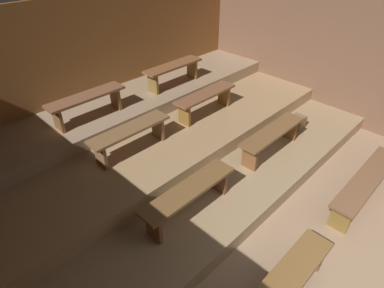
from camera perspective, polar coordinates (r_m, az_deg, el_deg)
The scene contains 14 objects.
ground at distance 5.14m, azimuth 3.17°, elevation -6.08°, with size 7.13×5.98×0.08m, color tan.
wall_back at distance 6.30m, azimuth -15.03°, elevation 14.02°, with size 7.13×0.06×2.41m, color brown.
wall_right at distance 6.98m, azimuth 21.96°, elevation 14.73°, with size 0.06×5.98×2.41m, color brown.
platform_lower at distance 5.43m, azimuth -2.40°, elevation -1.36°, with size 6.33×3.75×0.24m, color tan.
platform_middle at distance 5.65m, azimuth -6.39°, elevation 2.94°, with size 6.33×2.63×0.24m, color tan.
platform_upper at distance 6.03m, azimuth -10.78°, elevation 7.23°, with size 6.33×1.25×0.24m, color #A08466.
bench_floor_right at distance 5.13m, azimuth 28.76°, elevation -5.88°, with size 1.80×0.31×0.41m.
bench_lower_left at distance 3.99m, azimuth -0.52°, elevation -8.92°, with size 1.40×0.31×0.41m.
bench_lower_right at distance 5.19m, azimuth 14.17°, elevation 1.51°, with size 1.40×0.31×0.41m.
bench_middle_left at distance 4.74m, azimuth -10.99°, elevation 1.85°, with size 1.28×0.31×0.41m.
bench_middle_right at distance 5.66m, azimuth 2.42°, elevation 8.23°, with size 1.28×0.31×0.41m.
bench_upper_left at distance 5.30m, azimuth -18.30°, elevation 7.34°, with size 1.26×0.31×0.41m.
bench_upper_right at distance 6.25m, azimuth -3.36°, elevation 13.18°, with size 1.26×0.31×0.41m.
wooden_crate_lower at distance 6.10m, azimuth 18.38°, elevation 3.79°, with size 0.23×0.23×0.23m, color olive.
Camera 1 is at (-2.97, 0.07, 3.31)m, focal length 29.79 mm.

